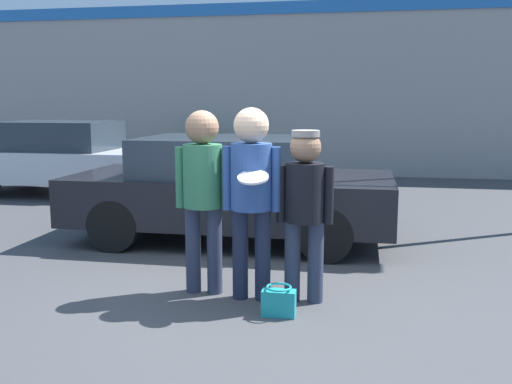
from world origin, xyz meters
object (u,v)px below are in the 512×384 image
object	(u,v)px
person_middle_with_frisbee	(251,184)
shrub	(201,153)
person_right	(305,200)
person_left	(203,184)
handbag	(279,302)
parked_car_near	(230,188)
parked_car_far	(63,158)

from	to	relation	value
person_middle_with_frisbee	shrub	distance (m)	9.21
person_middle_with_frisbee	person_right	xyz separation A→B (m)	(0.50, 0.03, -0.14)
person_middle_with_frisbee	shrub	bearing A→B (deg)	109.12
person_left	shrub	size ratio (longest dim) A/B	1.53
shrub	handbag	xyz separation A→B (m)	(3.34, -9.08, -0.46)
parked_car_near	shrub	size ratio (longest dim) A/B	3.63
person_left	parked_car_far	distance (m)	6.95
person_right	parked_car_far	bearing A→B (deg)	135.51
person_left	parked_car_near	xyz separation A→B (m)	(-0.24, 2.18, -0.38)
person_left	parked_car_near	distance (m)	2.22
person_left	parked_car_near	size ratio (longest dim) A/B	0.42
parked_car_far	shrub	xyz separation A→B (m)	(1.96, 3.28, -0.16)
parked_car_near	handbag	bearing A→B (deg)	-68.24
parked_car_far	shrub	bearing A→B (deg)	59.11
person_left	handbag	distance (m)	1.37
person_left	parked_car_near	bearing A→B (deg)	96.28
person_middle_with_frisbee	handbag	distance (m)	1.12
parked_car_far	person_left	bearing A→B (deg)	-49.90
person_right	shrub	xyz separation A→B (m)	(-3.51, 8.66, -0.39)
person_middle_with_frisbee	parked_car_far	size ratio (longest dim) A/B	0.44
person_middle_with_frisbee	handbag	xyz separation A→B (m)	(0.32, -0.39, -0.99)
person_left	person_middle_with_frisbee	size ratio (longest dim) A/B	0.98
person_middle_with_frisbee	parked_car_far	distance (m)	7.36
person_right	parked_car_far	size ratio (longest dim) A/B	0.39
person_left	person_middle_with_frisbee	xyz separation A→B (m)	(0.50, -0.10, 0.02)
handbag	person_middle_with_frisbee	bearing A→B (deg)	129.50
person_left	handbag	world-z (taller)	person_left
person_left	shrub	xyz separation A→B (m)	(-2.51, 8.59, -0.51)
parked_car_near	shrub	distance (m)	6.80
person_middle_with_frisbee	parked_car_far	xyz separation A→B (m)	(-4.97, 5.41, -0.37)
parked_car_far	handbag	world-z (taller)	parked_car_far
parked_car_near	parked_car_far	size ratio (longest dim) A/B	1.02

